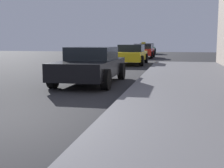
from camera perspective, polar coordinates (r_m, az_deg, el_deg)
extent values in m
cube|color=#5B5B60|center=(4.78, 20.27, -9.30)|extent=(4.00, 32.00, 0.15)
cube|color=black|center=(10.66, -4.01, 3.04)|extent=(1.71, 4.20, 0.55)
cube|color=black|center=(10.83, -3.74, 5.77)|extent=(1.51, 1.89, 0.45)
cylinder|color=black|center=(9.18, -1.13, 0.86)|extent=(0.22, 0.64, 0.64)
cylinder|color=black|center=(9.71, -11.04, 1.10)|extent=(0.22, 0.64, 0.64)
cylinder|color=black|center=(11.80, 1.79, 2.43)|extent=(0.22, 0.64, 0.64)
cylinder|color=black|center=(12.21, -6.16, 2.57)|extent=(0.22, 0.64, 0.64)
cube|color=yellow|center=(19.82, 3.59, 5.29)|extent=(1.70, 4.50, 0.55)
cube|color=black|center=(20.03, 3.69, 6.75)|extent=(1.50, 2.02, 0.45)
cylinder|color=black|center=(18.30, 5.58, 4.35)|extent=(0.22, 0.64, 0.64)
cylinder|color=black|center=(18.56, 0.34, 4.44)|extent=(0.22, 0.64, 0.64)
cylinder|color=black|center=(21.16, 6.43, 4.82)|extent=(0.22, 0.64, 0.64)
cylinder|color=black|center=(21.39, 1.87, 4.89)|extent=(0.22, 0.64, 0.64)
cube|color=red|center=(27.93, 5.88, 6.03)|extent=(1.74, 4.26, 0.55)
cube|color=black|center=(28.13, 5.94, 7.06)|extent=(1.53, 1.91, 0.45)
cube|color=yellow|center=(28.12, 5.94, 7.68)|extent=(0.36, 0.14, 0.16)
cylinder|color=black|center=(26.50, 7.44, 5.42)|extent=(0.22, 0.64, 0.64)
cylinder|color=black|center=(26.69, 3.70, 5.48)|extent=(0.22, 0.64, 0.64)
cylinder|color=black|center=(29.22, 7.85, 5.64)|extent=(0.22, 0.64, 0.64)
cylinder|color=black|center=(29.39, 4.45, 5.70)|extent=(0.22, 0.64, 0.64)
cube|color=#196638|center=(37.37, 6.60, 6.49)|extent=(1.73, 4.24, 0.55)
cube|color=black|center=(37.57, 6.64, 7.26)|extent=(1.52, 1.91, 0.45)
cylinder|color=black|center=(35.95, 7.78, 6.05)|extent=(0.22, 0.64, 0.64)
cylinder|color=black|center=(36.11, 5.03, 6.10)|extent=(0.22, 0.64, 0.64)
cylinder|color=black|center=(38.66, 8.07, 6.17)|extent=(0.22, 0.64, 0.64)
cylinder|color=black|center=(38.81, 5.50, 6.22)|extent=(0.22, 0.64, 0.64)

